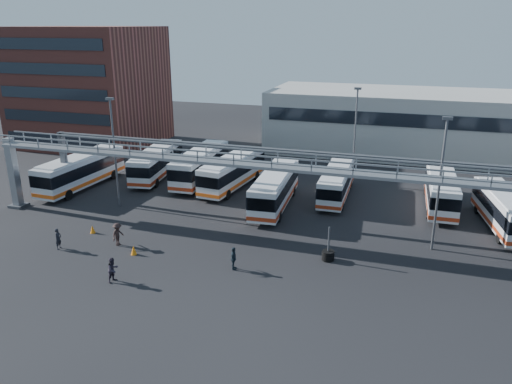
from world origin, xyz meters
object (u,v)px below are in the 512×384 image
(bus_1, at_px, (157,162))
(tire_stack, at_px, (328,255))
(bus_0, at_px, (81,170))
(pedestrian_b, at_px, (113,270))
(pedestrian_d, at_px, (234,259))
(pedestrian_c, at_px, (118,234))
(bus_5, at_px, (337,182))
(light_pole_back, at_px, (355,131))
(bus_8, at_px, (503,209))
(cone_left, at_px, (93,229))
(cone_right, at_px, (134,250))
(pedestrian_a, at_px, (58,239))
(light_pole_mid, at_px, (440,178))
(bus_2, at_px, (201,164))
(bus_4, at_px, (275,188))
(bus_3, at_px, (233,171))
(light_pole_left, at_px, (114,147))
(bus_7, at_px, (441,189))

(bus_1, relative_size, tire_stack, 4.25)
(bus_0, relative_size, pedestrian_b, 6.73)
(pedestrian_d, bearing_deg, pedestrian_b, 108.56)
(pedestrian_c, bearing_deg, tire_stack, -76.85)
(bus_0, relative_size, bus_5, 1.14)
(light_pole_back, relative_size, bus_5, 1.01)
(pedestrian_b, xyz_separation_m, tire_stack, (13.13, 7.50, -0.42))
(bus_8, bearing_deg, bus_5, 157.60)
(bus_5, bearing_deg, bus_0, -170.37)
(cone_left, xyz_separation_m, tire_stack, (19.36, 0.96, 0.11))
(bus_1, distance_m, pedestrian_c, 18.05)
(bus_0, bearing_deg, bus_5, 13.38)
(bus_8, distance_m, cone_right, 30.25)
(cone_right, distance_m, tire_stack, 14.43)
(pedestrian_b, bearing_deg, pedestrian_c, 41.80)
(bus_8, relative_size, tire_stack, 4.02)
(light_pole_back, relative_size, pedestrian_d, 6.07)
(light_pole_back, distance_m, bus_0, 28.90)
(bus_5, distance_m, pedestrian_a, 25.83)
(light_pole_mid, height_order, pedestrian_b, light_pole_mid)
(pedestrian_c, bearing_deg, bus_2, 6.51)
(pedestrian_c, bearing_deg, bus_4, -33.29)
(cone_left, bearing_deg, bus_4, 39.67)
(pedestrian_d, bearing_deg, bus_3, 9.23)
(light_pole_left, distance_m, pedestrian_d, 17.77)
(bus_7, distance_m, pedestrian_d, 22.64)
(bus_2, distance_m, bus_3, 4.25)
(bus_7, bearing_deg, light_pole_back, 148.47)
(bus_1, distance_m, pedestrian_d, 24.00)
(bus_3, height_order, bus_5, bus_3)
(pedestrian_b, relative_size, pedestrian_d, 1.02)
(pedestrian_a, bearing_deg, tire_stack, -83.11)
(bus_7, bearing_deg, light_pole_mid, -96.27)
(tire_stack, bearing_deg, light_pole_mid, 30.46)
(bus_2, xyz_separation_m, bus_8, (29.41, -4.46, -0.20))
(cone_right, bearing_deg, bus_1, 113.20)
(bus_0, distance_m, bus_7, 35.92)
(bus_3, distance_m, pedestrian_a, 19.65)
(light_pole_left, relative_size, bus_1, 0.92)
(bus_5, xyz_separation_m, pedestrian_d, (-4.45, -17.24, -0.85))
(bus_1, relative_size, bus_3, 0.99)
(pedestrian_b, height_order, pedestrian_c, pedestrian_c)
(bus_0, relative_size, pedestrian_a, 6.94)
(pedestrian_d, height_order, cone_right, pedestrian_d)
(light_pole_left, relative_size, bus_3, 0.91)
(bus_3, bearing_deg, tire_stack, -41.78)
(bus_5, xyz_separation_m, tire_stack, (1.61, -13.78, -1.25))
(light_pole_left, xyz_separation_m, light_pole_back, (20.00, 14.00, 0.00))
(bus_5, height_order, cone_left, bus_5)
(bus_0, bearing_deg, pedestrian_b, -46.08)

